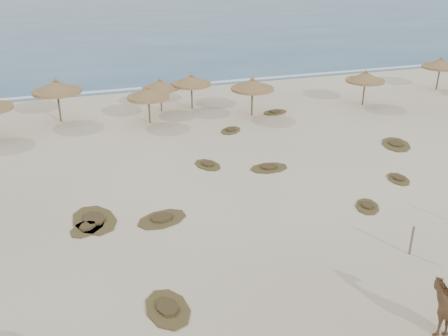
{
  "coord_description": "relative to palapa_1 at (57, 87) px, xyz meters",
  "views": [
    {
      "loc": [
        -6.27,
        -15.58,
        10.74
      ],
      "look_at": [
        0.66,
        5.0,
        1.25
      ],
      "focal_mm": 40.0,
      "sensor_mm": 36.0,
      "label": 1
    }
  ],
  "objects": [
    {
      "name": "scrub_1",
      "position": [
        0.88,
        -14.76,
        -2.33
      ],
      "size": [
        2.31,
        3.1,
        0.16
      ],
      "rotation": [
        0.0,
        0.0,
        1.76
      ],
      "color": "brown",
      "rests_on": "ground"
    },
    {
      "name": "palapa_4",
      "position": [
        7.03,
        0.14,
        -0.45
      ],
      "size": [
        3.41,
        3.41,
        2.48
      ],
      "rotation": [
        0.0,
        0.0,
        0.36
      ],
      "color": "brown",
      "rests_on": "ground"
    },
    {
      "name": "palapa_5",
      "position": [
        12.89,
        -2.9,
        -0.19
      ],
      "size": [
        3.83,
        3.83,
        2.82
      ],
      "rotation": [
        0.0,
        0.0,
        0.34
      ],
      "color": "brown",
      "rests_on": "ground"
    },
    {
      "name": "scrub_2",
      "position": [
        0.56,
        -15.34,
        -2.33
      ],
      "size": [
        2.09,
        2.12,
        0.16
      ],
      "rotation": [
        0.0,
        0.0,
        0.81
      ],
      "color": "brown",
      "rests_on": "ground"
    },
    {
      "name": "scrub_5",
      "position": [
        18.95,
        -11.17,
        -2.33
      ],
      "size": [
        2.61,
        3.01,
        0.16
      ],
      "rotation": [
        0.0,
        0.0,
        1.11
      ],
      "color": "brown",
      "rests_on": "ground"
    },
    {
      "name": "scrub_11",
      "position": [
        2.6,
        -21.5,
        -2.33
      ],
      "size": [
        1.61,
        2.29,
        0.16
      ],
      "rotation": [
        0.0,
        0.0,
        1.67
      ],
      "color": "brown",
      "rests_on": "ground"
    },
    {
      "name": "scrub_3",
      "position": [
        10.3,
        -11.98,
        -2.33
      ],
      "size": [
        2.13,
        1.42,
        0.16
      ],
      "rotation": [
        0.0,
        0.0,
        0.02
      ],
      "color": "brown",
      "rests_on": "ground"
    },
    {
      "name": "scrub_4",
      "position": [
        16.0,
        -15.4,
        -2.33
      ],
      "size": [
        1.38,
        1.79,
        0.16
      ],
      "rotation": [
        0.0,
        0.0,
        1.34
      ],
      "color": "brown",
      "rests_on": "ground"
    },
    {
      "name": "palapa_7",
      "position": [
        30.2,
        -1.25,
        -0.19
      ],
      "size": [
        3.47,
        3.47,
        2.82
      ],
      "rotation": [
        0.0,
        0.0,
        0.16
      ],
      "color": "brown",
      "rests_on": "ground"
    },
    {
      "name": "scrub_7",
      "position": [
        10.36,
        -5.59,
        -2.33
      ],
      "size": [
        2.04,
        2.05,
        0.16
      ],
      "rotation": [
        0.0,
        0.0,
        0.8
      ],
      "color": "brown",
      "rests_on": "ground"
    },
    {
      "name": "scrub_10",
      "position": [
        14.71,
        -2.86,
        -2.33
      ],
      "size": [
        2.2,
        1.74,
        0.16
      ],
      "rotation": [
        0.0,
        0.0,
        0.28
      ],
      "color": "brown",
      "rests_on": "ground"
    },
    {
      "name": "foam_line",
      "position": [
        6.45,
        7.14,
        -2.37
      ],
      "size": [
        70.0,
        0.6,
        0.01
      ],
      "primitive_type": "cube",
      "color": "white",
      "rests_on": "ground"
    },
    {
      "name": "palapa_2",
      "position": [
        5.71,
        -2.32,
        -0.33
      ],
      "size": [
        3.59,
        3.59,
        2.64
      ],
      "rotation": [
        0.0,
        0.0,
        -0.33
      ],
      "color": "brown",
      "rests_on": "ground"
    },
    {
      "name": "scrub_12",
      "position": [
        12.8,
        -17.47,
        -2.33
      ],
      "size": [
        1.71,
        1.93,
        0.16
      ],
      "rotation": [
        0.0,
        0.0,
        1.07
      ],
      "color": "brown",
      "rests_on": "ground"
    },
    {
      "name": "palapa_6",
      "position": [
        21.82,
        -3.12,
        -0.28
      ],
      "size": [
        3.47,
        3.47,
        2.71
      ],
      "rotation": [
        0.0,
        0.0,
        -0.23
      ],
      "color": "brown",
      "rests_on": "ground"
    },
    {
      "name": "ground",
      "position": [
        6.45,
        -18.86,
        -2.38
      ],
      "size": [
        160.0,
        160.0,
        0.0
      ],
      "primitive_type": "plane",
      "color": "beige",
      "rests_on": "ground"
    },
    {
      "name": "scrub_9",
      "position": [
        3.68,
        -15.62,
        -2.33
      ],
      "size": [
        2.66,
        2.16,
        0.16
      ],
      "rotation": [
        0.0,
        0.0,
        0.33
      ],
      "color": "brown",
      "rests_on": "ground"
    },
    {
      "name": "ocean",
      "position": [
        6.45,
        56.14,
        -2.37
      ],
      "size": [
        200.0,
        100.0,
        0.01
      ],
      "primitive_type": "cube",
      "color": "#275177",
      "rests_on": "ground"
    },
    {
      "name": "fence_post_near",
      "position": [
        12.17,
        -21.28,
        -1.77
      ],
      "size": [
        0.12,
        0.12,
        1.21
      ],
      "primitive_type": "cylinder",
      "rotation": [
        0.0,
        0.0,
        -0.42
      ],
      "color": "#665A4C",
      "rests_on": "ground"
    },
    {
      "name": "palapa_3",
      "position": [
        9.32,
        0.1,
        -0.3
      ],
      "size": [
        3.66,
        3.66,
        2.67
      ],
      "rotation": [
        0.0,
        0.0,
        -0.35
      ],
      "color": "brown",
      "rests_on": "ground"
    },
    {
      "name": "scrub_13",
      "position": [
        7.3,
        -10.54,
        -2.33
      ],
      "size": [
        1.65,
        2.08,
        0.16
      ],
      "rotation": [
        0.0,
        0.0,
        1.86
      ],
      "color": "brown",
      "rests_on": "ground"
    },
    {
      "name": "palapa_1",
      "position": [
        0.0,
        0.0,
        0.0
      ],
      "size": [
        3.69,
        3.69,
        3.07
      ],
      "rotation": [
        0.0,
        0.0,
        0.14
      ],
      "color": "brown",
      "rests_on": "ground"
    }
  ]
}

